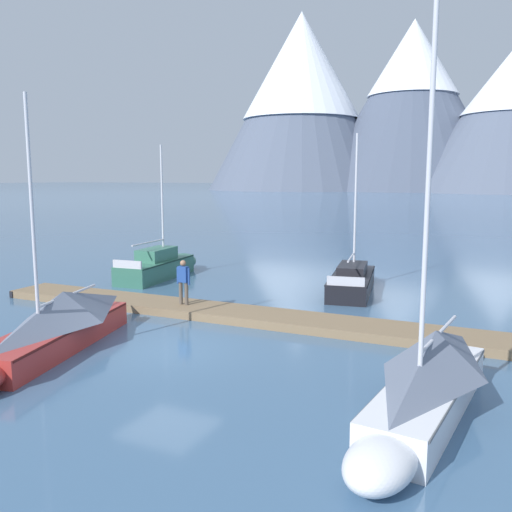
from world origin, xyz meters
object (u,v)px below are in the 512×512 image
object	(u,v)px
sailboat_second_berth	(53,325)
sailboat_mid_dock_port	(353,279)
sailboat_nearest_berth	(161,265)
person_on_dock	(183,279)
sailboat_mid_dock_starboard	(427,379)

from	to	relation	value
sailboat_second_berth	sailboat_mid_dock_port	bearing A→B (deg)	65.77
sailboat_nearest_berth	person_on_dock	bearing A→B (deg)	-47.68
sailboat_nearest_berth	sailboat_mid_dock_port	size ratio (longest dim) A/B	0.95
sailboat_nearest_berth	sailboat_mid_dock_port	world-z (taller)	sailboat_mid_dock_port
sailboat_mid_dock_starboard	person_on_dock	world-z (taller)	sailboat_mid_dock_starboard
sailboat_mid_dock_port	sailboat_mid_dock_starboard	world-z (taller)	sailboat_mid_dock_starboard
sailboat_mid_dock_starboard	sailboat_nearest_berth	bearing A→B (deg)	143.56
sailboat_nearest_berth	sailboat_second_berth	bearing A→B (deg)	-69.20
sailboat_nearest_berth	person_on_dock	world-z (taller)	sailboat_nearest_berth
sailboat_mid_dock_port	sailboat_mid_dock_starboard	bearing A→B (deg)	-67.10
sailboat_second_berth	sailboat_mid_dock_starboard	size ratio (longest dim) A/B	0.82
sailboat_mid_dock_port	sailboat_mid_dock_starboard	distance (m)	12.99
sailboat_nearest_berth	sailboat_mid_dock_port	bearing A→B (deg)	6.26
sailboat_second_berth	sailboat_mid_dock_starboard	distance (m)	10.54
sailboat_mid_dock_port	sailboat_mid_dock_starboard	xyz separation A→B (m)	(5.05, -11.96, 0.32)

